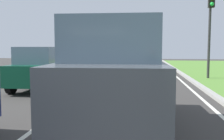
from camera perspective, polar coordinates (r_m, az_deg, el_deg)
The scene contains 7 objects.
ground_plane at distance 10.60m, azimuth -1.57°, elevation -4.38°, with size 60.00×60.00×0.00m, color #383533.
lane_line_center at distance 10.72m, azimuth -5.28°, elevation -4.27°, with size 0.12×32.00×0.01m, color silver.
lane_line_right_edge at distance 10.66m, azimuth 17.99°, elevation -4.56°, with size 0.12×32.00×0.01m, color silver.
curb_right at distance 10.75m, azimuth 20.62°, elevation -4.24°, with size 0.24×48.00×0.12m, color #9E9B93.
car_suv_ahead at distance 5.41m, azimuth 0.63°, elevation -1.00°, with size 2.10×4.57×2.28m.
car_hatchback_far at distance 10.87m, azimuth -15.65°, elevation 0.35°, with size 1.73×3.70×1.78m.
traffic_light_near_right at distance 14.86m, azimuth 21.61°, elevation 11.21°, with size 0.32×0.50×5.09m.
Camera 1 is at (1.61, 3.67, 1.74)m, focal length 39.96 mm.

